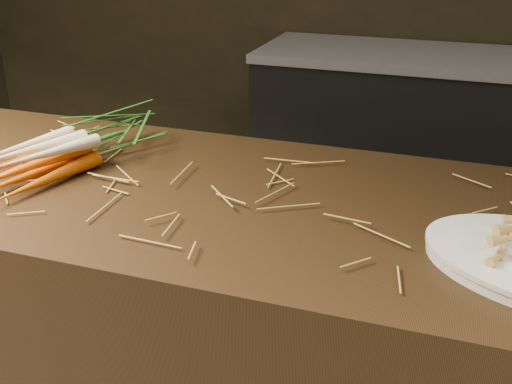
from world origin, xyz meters
TOP-DOWN VIEW (x-y plane):
  - main_counter at (0.00, 0.30)m, footprint 2.40×0.70m
  - back_counter at (0.30, 2.18)m, footprint 1.82×0.62m
  - straw_bedding at (0.00, 0.30)m, footprint 1.40×0.60m
  - root_veg_bunch at (-0.44, 0.36)m, footprint 0.29×0.54m

SIDE VIEW (x-z plane):
  - back_counter at x=0.30m, z-range 0.00..0.84m
  - main_counter at x=0.00m, z-range 0.00..0.90m
  - straw_bedding at x=0.00m, z-range 0.90..0.92m
  - root_veg_bunch at x=-0.44m, z-range 0.90..1.00m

